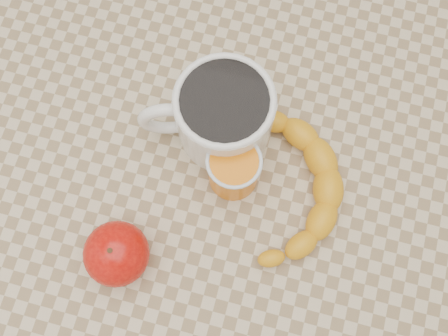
% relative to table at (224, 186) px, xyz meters
% --- Properties ---
extents(ground, '(3.00, 3.00, 0.00)m').
position_rel_table_xyz_m(ground, '(0.00, 0.00, -0.66)').
color(ground, tan).
rests_on(ground, ground).
extents(table, '(0.80, 0.80, 0.75)m').
position_rel_table_xyz_m(table, '(0.00, 0.00, 0.00)').
color(table, tan).
rests_on(table, ground).
extents(coffee_mug, '(0.19, 0.16, 0.11)m').
position_rel_table_xyz_m(coffee_mug, '(-0.02, 0.06, 0.14)').
color(coffee_mug, white).
rests_on(coffee_mug, table).
extents(orange_juice_glass, '(0.07, 0.07, 0.08)m').
position_rel_table_xyz_m(orange_juice_glass, '(0.01, -0.00, 0.13)').
color(orange_juice_glass, orange).
rests_on(orange_juice_glass, table).
extents(apple, '(0.10, 0.10, 0.08)m').
position_rel_table_xyz_m(apple, '(-0.10, -0.14, 0.12)').
color(apple, '#920504').
rests_on(apple, table).
extents(banana, '(0.31, 0.34, 0.04)m').
position_rel_table_xyz_m(banana, '(0.08, -0.00, 0.11)').
color(banana, orange).
rests_on(banana, table).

